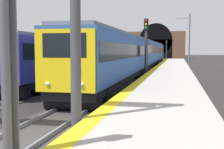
{
  "coord_description": "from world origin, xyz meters",
  "views": [
    {
      "loc": [
        -7.78,
        -4.56,
        2.79
      ],
      "look_at": [
        11.02,
        -0.48,
        1.21
      ],
      "focal_mm": 48.74,
      "sensor_mm": 36.0,
      "label": 1
    }
  ],
  "objects_px": {
    "train_adjacent_platform": "(111,54)",
    "railway_signal_near": "(6,47)",
    "railway_signal_mid": "(146,43)",
    "catenary_mast_near": "(189,41)",
    "railway_signal_far": "(166,48)",
    "train_main_approaching": "(143,53)"
  },
  "relations": [
    {
      "from": "train_adjacent_platform",
      "to": "railway_signal_near",
      "type": "relative_size",
      "value": 11.82
    },
    {
      "from": "railway_signal_mid",
      "to": "railway_signal_near",
      "type": "bearing_deg",
      "value": 0.0
    },
    {
      "from": "railway_signal_near",
      "to": "catenary_mast_near",
      "type": "relative_size",
      "value": 0.6
    },
    {
      "from": "railway_signal_near",
      "to": "railway_signal_mid",
      "type": "distance_m",
      "value": 22.85
    },
    {
      "from": "railway_signal_near",
      "to": "catenary_mast_near",
      "type": "xyz_separation_m",
      "value": [
        41.17,
        -4.38,
        1.26
      ]
    },
    {
      "from": "railway_signal_near",
      "to": "railway_signal_mid",
      "type": "height_order",
      "value": "railway_signal_mid"
    },
    {
      "from": "railway_signal_mid",
      "to": "railway_signal_far",
      "type": "relative_size",
      "value": 1.09
    },
    {
      "from": "catenary_mast_near",
      "to": "train_main_approaching",
      "type": "bearing_deg",
      "value": 129.12
    },
    {
      "from": "train_main_approaching",
      "to": "train_adjacent_platform",
      "type": "distance_m",
      "value": 4.89
    },
    {
      "from": "railway_signal_mid",
      "to": "catenary_mast_near",
      "type": "distance_m",
      "value": 18.85
    },
    {
      "from": "train_main_approaching",
      "to": "railway_signal_mid",
      "type": "height_order",
      "value": "railway_signal_mid"
    },
    {
      "from": "railway_signal_mid",
      "to": "railway_signal_far",
      "type": "height_order",
      "value": "railway_signal_mid"
    },
    {
      "from": "train_adjacent_platform",
      "to": "railway_signal_near",
      "type": "xyz_separation_m",
      "value": [
        -37.59,
        -6.43,
        0.66
      ]
    },
    {
      "from": "train_main_approaching",
      "to": "railway_signal_mid",
      "type": "xyz_separation_m",
      "value": [
        -13.34,
        -1.74,
        1.05
      ]
    },
    {
      "from": "railway_signal_mid",
      "to": "railway_signal_far",
      "type": "xyz_separation_m",
      "value": [
        49.32,
        0.0,
        -0.25
      ]
    },
    {
      "from": "train_main_approaching",
      "to": "catenary_mast_near",
      "type": "relative_size",
      "value": 7.29
    },
    {
      "from": "railway_signal_far",
      "to": "train_adjacent_platform",
      "type": "bearing_deg",
      "value": -10.54
    },
    {
      "from": "train_main_approaching",
      "to": "catenary_mast_near",
      "type": "height_order",
      "value": "catenary_mast_near"
    },
    {
      "from": "train_adjacent_platform",
      "to": "catenary_mast_near",
      "type": "bearing_deg",
      "value": -71.67
    },
    {
      "from": "train_main_approaching",
      "to": "railway_signal_far",
      "type": "xyz_separation_m",
      "value": [
        35.98,
        -1.74,
        0.8
      ]
    },
    {
      "from": "train_main_approaching",
      "to": "railway_signal_near",
      "type": "relative_size",
      "value": 12.09
    },
    {
      "from": "railway_signal_mid",
      "to": "railway_signal_far",
      "type": "bearing_deg",
      "value": -180.0
    }
  ]
}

